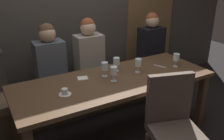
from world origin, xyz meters
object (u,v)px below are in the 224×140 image
(dining_table, at_px, (115,86))
(diner_redhead, at_px, (50,58))
(diner_far_end, at_px, (151,42))
(wine_glass_near_left, at_px, (105,67))
(fork_on_table, at_px, (160,66))
(banquette_bench, at_px, (90,94))
(wine_glass_end_right, at_px, (176,58))
(chair_near_side, at_px, (173,121))
(wine_glass_far_left, at_px, (114,71))
(espresso_cup, at_px, (65,92))
(wine_glass_far_right, at_px, (116,62))
(wine_glass_near_right, at_px, (138,63))
(diner_bearded, at_px, (89,51))

(dining_table, relative_size, diner_redhead, 2.68)
(diner_redhead, xyz_separation_m, diner_far_end, (1.54, -0.02, 0.00))
(wine_glass_near_left, relative_size, fork_on_table, 0.96)
(banquette_bench, relative_size, wine_glass_end_right, 15.24)
(chair_near_side, bearing_deg, fork_on_table, 58.44)
(chair_near_side, relative_size, diner_far_end, 1.19)
(wine_glass_end_right, xyz_separation_m, wine_glass_far_left, (-0.87, 0.01, -0.00))
(chair_near_side, relative_size, espresso_cup, 8.17)
(wine_glass_far_right, relative_size, wine_glass_near_left, 1.00)
(diner_redhead, distance_m, wine_glass_far_right, 0.83)
(diner_far_end, relative_size, wine_glass_far_right, 5.04)
(chair_near_side, height_order, wine_glass_far_left, chair_near_side)
(wine_glass_far_left, relative_size, espresso_cup, 1.37)
(diner_far_end, bearing_deg, wine_glass_near_right, -136.66)
(wine_glass_near_left, distance_m, fork_on_table, 0.74)
(wine_glass_end_right, bearing_deg, chair_near_side, -133.55)
(wine_glass_near_right, distance_m, wine_glass_near_left, 0.40)
(wine_glass_near_left, xyz_separation_m, fork_on_table, (0.73, -0.07, -0.11))
(diner_bearded, height_order, wine_glass_near_right, diner_bearded)
(dining_table, bearing_deg, wine_glass_far_right, 55.60)
(fork_on_table, bearing_deg, wine_glass_end_right, -53.58)
(diner_redhead, bearing_deg, wine_glass_far_right, -40.67)
(wine_glass_far_left, height_order, espresso_cup, wine_glass_far_left)
(chair_near_side, bearing_deg, diner_far_end, 59.29)
(dining_table, height_order, diner_bearded, diner_bearded)
(diner_redhead, relative_size, wine_glass_end_right, 5.01)
(dining_table, xyz_separation_m, diner_redhead, (-0.50, 0.73, 0.19))
(wine_glass_far_left, bearing_deg, diner_redhead, 120.68)
(diner_redhead, bearing_deg, diner_bearded, -0.18)
(wine_glass_end_right, height_order, wine_glass_far_left, same)
(chair_near_side, relative_size, wine_glass_end_right, 5.98)
(diner_redhead, relative_size, wine_glass_near_left, 5.01)
(dining_table, height_order, espresso_cup, espresso_cup)
(diner_bearded, height_order, wine_glass_far_left, diner_bearded)
(wine_glass_near_left, xyz_separation_m, espresso_cup, (-0.54, -0.20, -0.09))
(diner_far_end, bearing_deg, wine_glass_far_left, -145.39)
(wine_glass_end_right, height_order, fork_on_table, wine_glass_end_right)
(dining_table, xyz_separation_m, banquette_bench, (0.00, 0.70, -0.42))
(wine_glass_far_left, relative_size, fork_on_table, 0.96)
(diner_bearded, distance_m, wine_glass_far_left, 0.77)
(dining_table, relative_size, wine_glass_far_right, 13.41)
(wine_glass_far_right, distance_m, wine_glass_far_left, 0.29)
(wine_glass_end_right, bearing_deg, fork_on_table, 148.91)
(wine_glass_end_right, bearing_deg, diner_far_end, 74.42)
(diner_far_end, distance_m, wine_glass_end_right, 0.79)
(dining_table, xyz_separation_m, wine_glass_near_left, (-0.06, 0.12, 0.20))
(banquette_bench, relative_size, wine_glass_far_right, 15.24)
(diner_bearded, distance_m, wine_glass_near_right, 0.76)
(fork_on_table, bearing_deg, espresso_cup, 163.24)
(banquette_bench, relative_size, wine_glass_near_left, 15.24)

